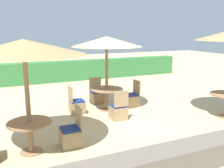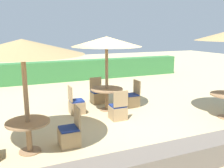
{
  "view_description": "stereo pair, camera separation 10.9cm",
  "coord_description": "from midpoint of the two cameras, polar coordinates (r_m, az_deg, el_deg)",
  "views": [
    {
      "loc": [
        -3.33,
        -6.84,
        2.66
      ],
      "look_at": [
        0.0,
        0.6,
        0.9
      ],
      "focal_mm": 40.0,
      "sensor_mm": 36.0,
      "label": 1
    },
    {
      "loc": [
        -3.23,
        -6.89,
        2.66
      ],
      "look_at": [
        0.0,
        0.6,
        0.9
      ],
      "focal_mm": 40.0,
      "sensor_mm": 36.0,
      "label": 2
    }
  ],
  "objects": [
    {
      "name": "round_table_center",
      "position": [
        8.4,
        -0.83,
        -2.1
      ],
      "size": [
        1.08,
        1.08,
        0.74
      ],
      "color": "#93704C",
      "rests_on": "ground_plane"
    },
    {
      "name": "patio_chair_front_left_east",
      "position": [
        6.02,
        -9.11,
        -11.44
      ],
      "size": [
        0.46,
        0.46,
        0.93
      ],
      "rotation": [
        0.0,
        0.0,
        1.57
      ],
      "color": "tan",
      "rests_on": "ground_plane"
    },
    {
      "name": "stone_border",
      "position": [
        5.38,
        18.21,
        -15.17
      ],
      "size": [
        10.0,
        0.56,
        0.49
      ],
      "primitive_type": "cube",
      "color": "#6B6056",
      "rests_on": "ground_plane"
    },
    {
      "name": "hedge_row",
      "position": [
        13.6,
        -9.12,
        3.04
      ],
      "size": [
        13.0,
        0.7,
        1.07
      ],
      "primitive_type": "cube",
      "color": "#387A3D",
      "rests_on": "ground_plane"
    },
    {
      "name": "patio_chair_center_west",
      "position": [
        8.21,
        -7.77,
        -4.92
      ],
      "size": [
        0.46,
        0.46,
        0.93
      ],
      "rotation": [
        0.0,
        0.0,
        -1.57
      ],
      "color": "tan",
      "rests_on": "ground_plane"
    },
    {
      "name": "patio_chair_center_south",
      "position": [
        7.61,
        1.79,
        -6.18
      ],
      "size": [
        0.46,
        0.46,
        0.93
      ],
      "color": "tan",
      "rests_on": "ground_plane"
    },
    {
      "name": "round_table_front_left",
      "position": [
        5.83,
        -18.06,
        -9.76
      ],
      "size": [
        0.95,
        0.95,
        0.72
      ],
      "color": "#93704C",
      "rests_on": "ground_plane"
    },
    {
      "name": "ground_plane",
      "position": [
        8.06,
        2.1,
        -7.1
      ],
      "size": [
        40.0,
        40.0,
        0.0
      ],
      "primitive_type": "plane",
      "color": "#C6B284"
    },
    {
      "name": "parasol_front_left",
      "position": [
        5.44,
        -19.29,
        7.89
      ],
      "size": [
        2.55,
        2.55,
        2.49
      ],
      "color": "#93704C",
      "rests_on": "ground_plane"
    },
    {
      "name": "parasol_center",
      "position": [
        8.15,
        -0.86,
        9.59
      ],
      "size": [
        2.29,
        2.29,
        2.47
      ],
      "color": "#93704C",
      "rests_on": "ground_plane"
    },
    {
      "name": "patio_chair_center_east",
      "position": [
        8.92,
        4.92,
        -3.47
      ],
      "size": [
        0.46,
        0.46,
        0.93
      ],
      "rotation": [
        0.0,
        0.0,
        1.57
      ],
      "color": "tan",
      "rests_on": "ground_plane"
    },
    {
      "name": "patio_chair_center_north",
      "position": [
        9.34,
        -3.02,
        -2.71
      ],
      "size": [
        0.46,
        0.46,
        0.93
      ],
      "rotation": [
        0.0,
        0.0,
        3.14
      ],
      "color": "tan",
      "rests_on": "ground_plane"
    }
  ]
}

